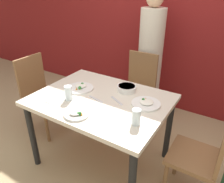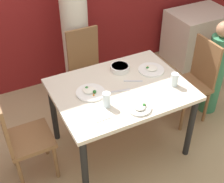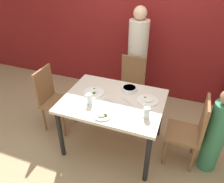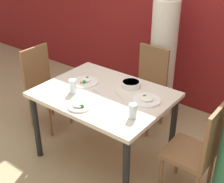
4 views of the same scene
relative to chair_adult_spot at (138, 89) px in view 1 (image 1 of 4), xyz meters
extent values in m
plane|color=tan|center=(0.00, -0.82, -0.52)|extent=(10.00, 10.00, 0.00)
cube|color=maroon|center=(0.00, 0.70, 0.83)|extent=(10.00, 0.06, 2.70)
cube|color=beige|center=(0.00, -0.82, 0.23)|extent=(1.24, 0.94, 0.04)
cylinder|color=black|center=(-0.56, -1.23, -0.15)|extent=(0.06, 0.06, 0.73)
cylinder|color=black|center=(-0.56, -0.40, -0.15)|extent=(0.06, 0.06, 0.73)
cylinder|color=black|center=(0.56, -0.40, -0.15)|extent=(0.06, 0.06, 0.73)
cube|color=brown|center=(0.00, -0.07, -0.07)|extent=(0.40, 0.40, 0.04)
cube|color=brown|center=(0.00, 0.11, 0.20)|extent=(0.38, 0.03, 0.50)
cylinder|color=brown|center=(-0.17, -0.24, -0.31)|extent=(0.04, 0.04, 0.42)
cylinder|color=brown|center=(0.17, -0.24, -0.31)|extent=(0.04, 0.04, 0.42)
cylinder|color=brown|center=(-0.17, 0.09, -0.31)|extent=(0.04, 0.04, 0.42)
cylinder|color=brown|center=(0.17, 0.09, -0.31)|extent=(0.04, 0.04, 0.42)
cube|color=brown|center=(0.89, -0.75, -0.07)|extent=(0.40, 0.40, 0.04)
cylinder|color=brown|center=(0.72, -0.59, -0.31)|extent=(0.04, 0.04, 0.42)
cylinder|color=brown|center=(0.72, -0.92, -0.31)|extent=(0.04, 0.04, 0.42)
cylinder|color=brown|center=(1.05, -0.59, -0.31)|extent=(0.04, 0.04, 0.42)
cube|color=brown|center=(-0.89, -0.74, -0.07)|extent=(0.40, 0.40, 0.04)
cube|color=brown|center=(-1.08, -0.74, 0.20)|extent=(0.03, 0.38, 0.50)
cylinder|color=brown|center=(-0.73, -0.91, -0.31)|extent=(0.04, 0.04, 0.42)
cylinder|color=brown|center=(-0.73, -0.58, -0.31)|extent=(0.04, 0.04, 0.42)
cylinder|color=brown|center=(-1.06, -0.91, -0.31)|extent=(0.04, 0.04, 0.42)
cylinder|color=brown|center=(-1.06, -0.58, -0.31)|extent=(0.04, 0.04, 0.42)
cylinder|color=beige|center=(0.00, 0.32, 0.21)|extent=(0.31, 0.31, 1.46)
cylinder|color=white|center=(0.13, -0.55, 0.28)|extent=(0.19, 0.19, 0.05)
cylinder|color=#BC5123|center=(0.13, -0.55, 0.31)|extent=(0.17, 0.17, 0.01)
cylinder|color=white|center=(-0.01, -1.15, 0.26)|extent=(0.21, 0.21, 0.02)
ellipsoid|color=white|center=(-0.01, -1.17, 0.28)|extent=(0.10, 0.10, 0.03)
sphere|color=#2D702D|center=(0.03, -1.16, 0.29)|extent=(0.03, 0.03, 0.03)
sphere|color=#2D702D|center=(0.02, -1.17, 0.28)|extent=(0.03, 0.03, 0.03)
sphere|color=#2D702D|center=(-0.01, -1.18, 0.28)|extent=(0.03, 0.03, 0.03)
cone|color=orange|center=(0.05, -1.16, 0.29)|extent=(0.02, 0.02, 0.03)
cylinder|color=white|center=(-0.29, -0.77, 0.26)|extent=(0.27, 0.27, 0.02)
ellipsoid|color=white|center=(-0.30, -0.75, 0.28)|extent=(0.11, 0.11, 0.02)
cone|color=orange|center=(-0.28, -0.83, 0.28)|extent=(0.02, 0.02, 0.03)
cone|color=orange|center=(-0.26, -0.81, 0.29)|extent=(0.02, 0.02, 0.03)
sphere|color=#2D702D|center=(-0.26, -0.80, 0.29)|extent=(0.03, 0.03, 0.03)
sphere|color=#2D702D|center=(-0.30, -0.72, 0.29)|extent=(0.03, 0.03, 0.03)
cylinder|color=white|center=(0.40, -0.70, 0.26)|extent=(0.26, 0.26, 0.02)
ellipsoid|color=white|center=(0.41, -0.70, 0.28)|extent=(0.12, 0.12, 0.02)
cone|color=orange|center=(0.38, -0.66, 0.29)|extent=(0.02, 0.02, 0.03)
sphere|color=#2D702D|center=(0.37, -0.68, 0.29)|extent=(0.03, 0.03, 0.03)
cylinder|color=silver|center=(-0.24, -0.99, 0.32)|extent=(0.07, 0.07, 0.14)
cylinder|color=silver|center=(0.46, -1.01, 0.32)|extent=(0.07, 0.07, 0.13)
cube|color=white|center=(-0.33, -1.08, 0.26)|extent=(0.14, 0.14, 0.01)
cube|color=silver|center=(-0.03, -0.86, 0.26)|extent=(0.18, 0.06, 0.01)
cube|color=silver|center=(0.15, -0.78, 0.26)|extent=(0.17, 0.10, 0.01)
camera|label=1|loc=(1.04, -2.27, 1.25)|focal=35.00mm
camera|label=2|loc=(-1.13, -2.85, 1.98)|focal=50.00mm
camera|label=3|loc=(0.76, -2.90, 1.82)|focal=35.00mm
camera|label=4|loc=(1.65, -2.84, 1.68)|focal=50.00mm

